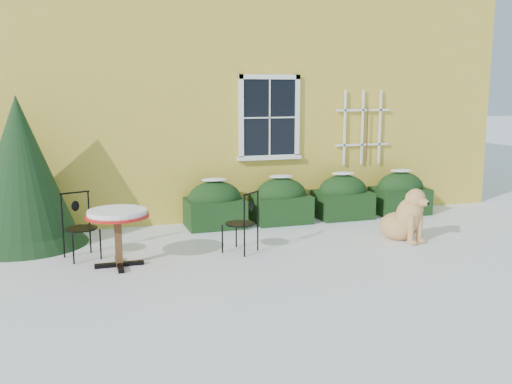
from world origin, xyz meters
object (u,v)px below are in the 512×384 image
object	(u,v)px
bistro_table	(117,219)
patio_chair_near	(242,222)
evergreen_shrub	(22,186)
patio_chair_far	(80,226)
dog	(405,219)

from	to	relation	value
bistro_table	patio_chair_near	distance (m)	1.91
bistro_table	patio_chair_near	xyz separation A→B (m)	(1.89, 0.16, -0.21)
evergreen_shrub	patio_chair_far	bearing A→B (deg)	-51.15
patio_chair_near	patio_chair_far	world-z (taller)	patio_chair_far
evergreen_shrub	bistro_table	distance (m)	2.19
evergreen_shrub	patio_chair_near	xyz separation A→B (m)	(3.26, -1.52, -0.49)
dog	patio_chair_far	bearing A→B (deg)	156.50
patio_chair_near	dog	xyz separation A→B (m)	(2.79, -0.15, -0.11)
patio_chair_near	dog	bearing A→B (deg)	135.08
bistro_table	patio_chair_near	size ratio (longest dim) A/B	0.93
bistro_table	evergreen_shrub	bearing A→B (deg)	129.04
evergreen_shrub	bistro_table	world-z (taller)	evergreen_shrub
dog	patio_chair_near	bearing A→B (deg)	160.07
bistro_table	dog	size ratio (longest dim) A/B	0.85
patio_chair_near	patio_chair_far	bearing A→B (deg)	-52.59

